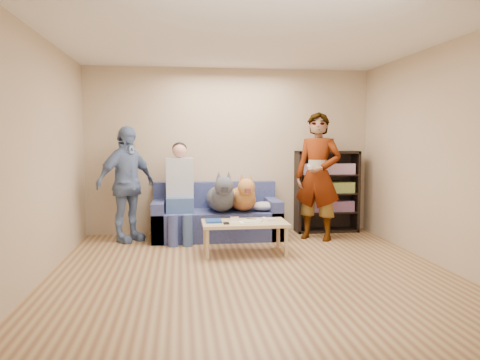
{
  "coord_description": "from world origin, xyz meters",
  "views": [
    {
      "loc": [
        -0.78,
        -4.91,
        1.49
      ],
      "look_at": [
        0.0,
        1.2,
        0.95
      ],
      "focal_mm": 35.0,
      "sensor_mm": 36.0,
      "label": 1
    }
  ],
  "objects": [
    {
      "name": "ground",
      "position": [
        0.0,
        0.0,
        0.0
      ],
      "size": [
        5.0,
        5.0,
        0.0
      ],
      "primitive_type": "plane",
      "color": "brown",
      "rests_on": "ground"
    },
    {
      "name": "ceiling",
      "position": [
        0.0,
        0.0,
        2.6
      ],
      "size": [
        5.0,
        5.0,
        0.0
      ],
      "primitive_type": "plane",
      "rotation": [
        3.14,
        0.0,
        0.0
      ],
      "color": "white",
      "rests_on": "ground"
    },
    {
      "name": "wall_back",
      "position": [
        0.0,
        2.5,
        1.3
      ],
      "size": [
        4.5,
        0.0,
        4.5
      ],
      "primitive_type": "plane",
      "rotation": [
        1.57,
        0.0,
        0.0
      ],
      "color": "tan",
      "rests_on": "ground"
    },
    {
      "name": "wall_front",
      "position": [
        0.0,
        -2.5,
        1.3
      ],
      "size": [
        4.5,
        0.0,
        4.5
      ],
      "primitive_type": "plane",
      "rotation": [
        -1.57,
        0.0,
        0.0
      ],
      "color": "tan",
      "rests_on": "ground"
    },
    {
      "name": "wall_left",
      "position": [
        -2.25,
        0.0,
        1.3
      ],
      "size": [
        0.0,
        5.0,
        5.0
      ],
      "primitive_type": "plane",
      "rotation": [
        1.57,
        0.0,
        1.57
      ],
      "color": "tan",
      "rests_on": "ground"
    },
    {
      "name": "wall_right",
      "position": [
        2.25,
        0.0,
        1.3
      ],
      "size": [
        0.0,
        5.0,
        5.0
      ],
      "primitive_type": "plane",
      "rotation": [
        1.57,
        0.0,
        -1.57
      ],
      "color": "tan",
      "rests_on": "ground"
    },
    {
      "name": "blanket",
      "position": [
        0.44,
        1.9,
        0.49
      ],
      "size": [
        0.38,
        0.32,
        0.13
      ],
      "primitive_type": "ellipsoid",
      "color": "#AEAEB3",
      "rests_on": "sofa"
    },
    {
      "name": "person_standing_right",
      "position": [
        1.23,
        1.77,
        0.94
      ],
      "size": [
        0.82,
        0.76,
        1.88
      ],
      "primitive_type": "imported",
      "rotation": [
        0.0,
        0.0,
        -0.61
      ],
      "color": "gray",
      "rests_on": "ground"
    },
    {
      "name": "person_standing_left",
      "position": [
        -1.56,
        1.99,
        0.84
      ],
      "size": [
        1.0,
        0.97,
        1.68
      ],
      "primitive_type": "imported",
      "rotation": [
        0.0,
        0.0,
        0.75
      ],
      "color": "#6A87AA",
      "rests_on": "ground"
    },
    {
      "name": "held_controller",
      "position": [
        1.03,
        1.57,
        1.12
      ],
      "size": [
        0.07,
        0.13,
        0.03
      ],
      "primitive_type": "cube",
      "rotation": [
        0.0,
        0.0,
        -0.26
      ],
      "color": "white",
      "rests_on": "person_standing_right"
    },
    {
      "name": "notebook_blue",
      "position": [
        -0.36,
        1.08,
        0.43
      ],
      "size": [
        0.2,
        0.26,
        0.03
      ],
      "primitive_type": "cube",
      "color": "navy",
      "rests_on": "coffee_table"
    },
    {
      "name": "papers",
      "position": [
        0.09,
        0.93,
        0.43
      ],
      "size": [
        0.26,
        0.2,
        0.02
      ],
      "primitive_type": "cube",
      "color": "white",
      "rests_on": "coffee_table"
    },
    {
      "name": "magazine",
      "position": [
        0.12,
        0.95,
        0.44
      ],
      "size": [
        0.22,
        0.17,
        0.01
      ],
      "primitive_type": "cube",
      "color": "beige",
      "rests_on": "coffee_table"
    },
    {
      "name": "camera_silver",
      "position": [
        -0.08,
        1.15,
        0.45
      ],
      "size": [
        0.11,
        0.06,
        0.05
      ],
      "primitive_type": "cube",
      "color": "silver",
      "rests_on": "coffee_table"
    },
    {
      "name": "controller_a",
      "position": [
        0.32,
        1.13,
        0.43
      ],
      "size": [
        0.04,
        0.13,
        0.03
      ],
      "primitive_type": "cube",
      "color": "white",
      "rests_on": "coffee_table"
    },
    {
      "name": "controller_b",
      "position": [
        0.4,
        1.05,
        0.43
      ],
      "size": [
        0.09,
        0.06,
        0.03
      ],
      "primitive_type": "cube",
      "color": "white",
      "rests_on": "coffee_table"
    },
    {
      "name": "headphone_cup_a",
      "position": [
        0.24,
        1.01,
        0.43
      ],
      "size": [
        0.07,
        0.07,
        0.02
      ],
      "primitive_type": "cylinder",
      "color": "white",
      "rests_on": "coffee_table"
    },
    {
      "name": "headphone_cup_b",
      "position": [
        0.24,
        1.09,
        0.43
      ],
      "size": [
        0.07,
        0.07,
        0.02
      ],
      "primitive_type": "cylinder",
      "color": "white",
      "rests_on": "coffee_table"
    },
    {
      "name": "pen_orange",
      "position": [
        0.02,
        0.87,
        0.42
      ],
      "size": [
        0.13,
        0.06,
        0.01
      ],
      "primitive_type": "cylinder",
      "rotation": [
        0.0,
        1.57,
        0.35
      ],
      "color": "orange",
      "rests_on": "coffee_table"
    },
    {
      "name": "pen_black",
      "position": [
        0.16,
        1.21,
        0.42
      ],
      "size": [
        0.13,
        0.08,
        0.01
      ],
      "primitive_type": "cylinder",
      "rotation": [
        0.0,
        1.57,
        -0.52
      ],
      "color": "black",
      "rests_on": "coffee_table"
    },
    {
      "name": "wallet",
      "position": [
        -0.21,
        0.91,
        0.43
      ],
      "size": [
        0.07,
        0.12,
        0.02
      ],
      "primitive_type": "cube",
      "color": "black",
      "rests_on": "coffee_table"
    },
    {
      "name": "sofa",
      "position": [
        -0.25,
        2.1,
        0.28
      ],
      "size": [
        1.9,
        0.85,
        0.82
      ],
      "color": "#515B93",
      "rests_on": "ground"
    },
    {
      "name": "person_seated",
      "position": [
        -0.79,
        1.97,
        0.77
      ],
      "size": [
        0.4,
        0.73,
        1.47
      ],
      "color": "#436295",
      "rests_on": "sofa"
    },
    {
      "name": "dog_gray",
      "position": [
        -0.19,
        1.88,
        0.65
      ],
      "size": [
        0.43,
        1.26,
        0.63
      ],
      "color": "#4A4B53",
      "rests_on": "sofa"
    },
    {
      "name": "dog_tan",
      "position": [
        0.13,
        1.91,
        0.63
      ],
      "size": [
        0.4,
        1.16,
        0.58
      ],
      "color": "#BF603A",
      "rests_on": "sofa"
    },
    {
      "name": "coffee_table",
      "position": [
        0.04,
        1.03,
        0.37
      ],
      "size": [
        1.1,
        0.6,
        0.42
      ],
      "color": "#DAB986",
      "rests_on": "ground"
    },
    {
      "name": "bookshelf",
      "position": [
        1.55,
        2.33,
        0.68
      ],
      "size": [
        1.0,
        0.34,
        1.3
      ],
      "color": "black",
      "rests_on": "ground"
    }
  ]
}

